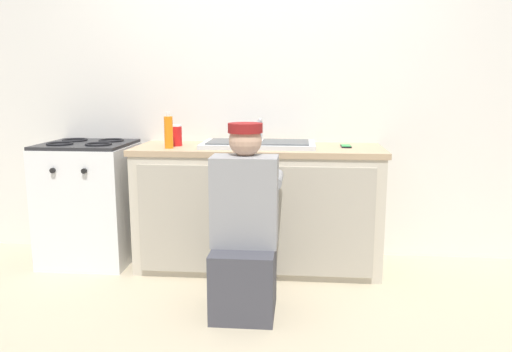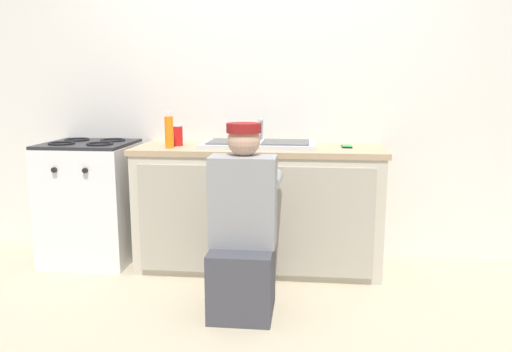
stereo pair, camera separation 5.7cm
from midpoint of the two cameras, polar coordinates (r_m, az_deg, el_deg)
name	(u,v)px [view 1 (the left image)]	position (r m, az deg, el deg)	size (l,w,h in m)	color
ground_plane	(255,280)	(3.49, -0.63, -11.80)	(12.00, 12.00, 0.00)	tan
back_wall	(263,94)	(3.88, 0.32, 9.41)	(6.00, 0.10, 2.50)	silver
counter_cabinet	(258,210)	(3.63, -0.17, -3.88)	(1.72, 0.62, 0.84)	beige
countertop	(259,149)	(3.56, -0.16, 3.07)	(1.76, 0.62, 0.04)	tan
sink_double_basin	(259,144)	(3.55, -0.16, 3.70)	(0.80, 0.44, 0.19)	silver
stove_range	(90,202)	(3.96, -18.83, -2.81)	(0.63, 0.62, 0.91)	white
plumber_person	(245,235)	(2.91, -1.88, -6.78)	(0.42, 0.61, 1.10)	#3F3F47
cell_phone	(346,146)	(3.58, 9.79, 3.38)	(0.07, 0.14, 0.01)	black
spice_bottle_red	(170,137)	(3.77, -10.18, 4.41)	(0.04, 0.04, 0.10)	red
soda_cup_red	(176,135)	(3.63, -9.54, 4.60)	(0.08, 0.08, 0.15)	red
soap_bottle_orange	(169,132)	(3.50, -10.41, 4.98)	(0.06, 0.06, 0.25)	orange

